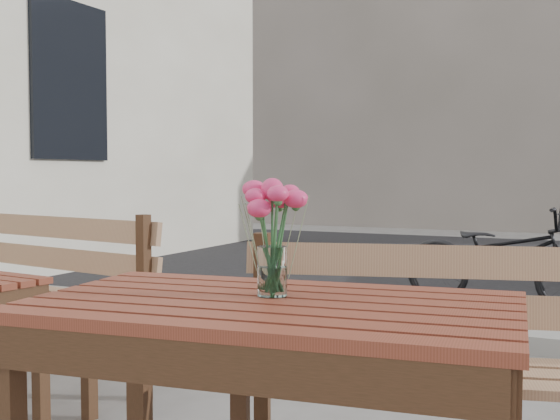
# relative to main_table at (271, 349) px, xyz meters

# --- Properties ---
(street) EXTENTS (30.00, 8.12, 0.12)m
(street) POSITION_rel_main_table_xyz_m (0.20, 5.11, -0.64)
(street) COLOR black
(street) RESTS_ON ground
(main_table) EXTENTS (1.38, 0.91, 0.80)m
(main_table) POSITION_rel_main_table_xyz_m (0.00, 0.00, 0.00)
(main_table) COLOR maroon
(main_table) RESTS_ON ground
(main_bench) EXTENTS (1.59, 0.83, 0.95)m
(main_bench) POSITION_rel_main_table_xyz_m (0.34, 0.73, -0.10)
(main_bench) COLOR #A07453
(main_bench) RESTS_ON ground
(main_vase) EXTENTS (0.18, 0.18, 0.33)m
(main_vase) POSITION_rel_main_table_xyz_m (-0.03, 0.06, 0.34)
(main_vase) COLOR white
(main_vase) RESTS_ON main_table
(second_bench) EXTENTS (1.60, 0.70, 0.96)m
(second_bench) POSITION_rel_main_table_xyz_m (-2.01, 1.22, -0.09)
(second_bench) COLOR #A07453
(second_bench) RESTS_ON ground
(bicycle) EXTENTS (1.72, 0.76, 0.88)m
(bicycle) POSITION_rel_main_table_xyz_m (-0.02, 4.44, -0.23)
(bicycle) COLOR black
(bicycle) RESTS_ON ground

